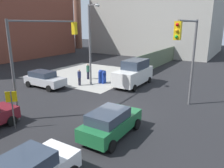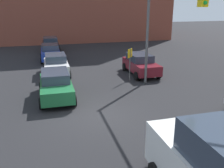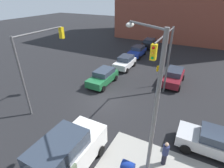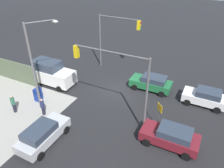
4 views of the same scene
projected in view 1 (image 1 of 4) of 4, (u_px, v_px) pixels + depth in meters
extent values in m
plane|color=black|center=(111.00, 111.00, 16.02)|extent=(120.00, 120.00, 0.00)
cube|color=#9E9B93|center=(89.00, 74.00, 27.96)|extent=(12.00, 12.00, 0.01)
cube|color=#56664C|center=(156.00, 60.00, 31.50)|extent=(18.60, 0.12, 2.40)
cube|color=#9E9B93|center=(161.00, 3.00, 47.56)|extent=(20.00, 24.00, 21.03)
cylinder|color=brown|center=(78.00, 16.00, 55.25)|extent=(1.80, 1.80, 16.38)
cylinder|color=#59595B|center=(13.00, 72.00, 13.75)|extent=(0.18, 0.18, 6.50)
cylinder|color=#59595B|center=(46.00, 21.00, 15.37)|extent=(5.99, 0.12, 0.12)
cube|color=yellow|center=(74.00, 28.00, 17.96)|extent=(0.32, 0.36, 1.00)
sphere|color=red|center=(76.00, 24.00, 18.02)|extent=(0.18, 0.18, 0.18)
sphere|color=orange|center=(76.00, 28.00, 18.11)|extent=(0.18, 0.18, 0.18)
sphere|color=green|center=(76.00, 32.00, 18.20)|extent=(0.18, 0.18, 0.18)
cylinder|color=#59595B|center=(193.00, 64.00, 16.56)|extent=(0.18, 0.18, 6.50)
cylinder|color=#59595B|center=(189.00, 21.00, 13.75)|extent=(4.81, 0.12, 0.12)
cube|color=yellow|center=(178.00, 31.00, 11.92)|extent=(0.32, 0.36, 1.00)
sphere|color=red|center=(177.00, 25.00, 11.68)|extent=(0.18, 0.18, 0.18)
sphere|color=orange|center=(177.00, 31.00, 11.77)|extent=(0.18, 0.18, 0.18)
sphere|color=green|center=(176.00, 37.00, 11.86)|extent=(0.18, 0.18, 0.18)
cylinder|color=slate|center=(90.00, 46.00, 22.16)|extent=(0.20, 0.20, 8.00)
cylinder|color=slate|center=(93.00, 5.00, 20.06)|extent=(1.43, 2.04, 0.10)
ellipsoid|color=silver|center=(97.00, 5.00, 19.04)|extent=(0.56, 0.36, 0.24)
cylinder|color=#4C4C4C|center=(13.00, 110.00, 13.10)|extent=(0.08, 0.08, 2.40)
cube|color=yellow|center=(11.00, 97.00, 12.87)|extent=(0.48, 0.48, 0.64)
cube|color=navy|center=(102.00, 78.00, 23.48)|extent=(0.56, 0.64, 1.15)
cylinder|color=navy|center=(102.00, 73.00, 23.33)|extent=(0.56, 0.64, 0.56)
cube|color=#2D3847|center=(21.00, 165.00, 7.77)|extent=(2.17, 1.58, 0.55)
cylinder|color=black|center=(42.00, 159.00, 9.83)|extent=(0.64, 0.22, 0.64)
cylinder|color=black|center=(12.00, 121.00, 13.71)|extent=(0.64, 0.22, 0.64)
cube|color=#1E6638|center=(112.00, 124.00, 12.42)|extent=(4.26, 1.80, 0.75)
cube|color=#2D3847|center=(108.00, 116.00, 11.97)|extent=(2.38, 1.58, 0.55)
cylinder|color=black|center=(112.00, 118.00, 14.16)|extent=(0.64, 0.22, 0.64)
cylinder|color=black|center=(137.00, 124.00, 13.25)|extent=(0.64, 0.22, 0.64)
cylinder|color=black|center=(83.00, 137.00, 11.79)|extent=(0.64, 0.22, 0.64)
cylinder|color=black|center=(112.00, 146.00, 10.88)|extent=(0.64, 0.22, 0.64)
cube|color=#B7BABF|center=(45.00, 81.00, 21.92)|extent=(1.80, 4.33, 0.75)
cube|color=#2D3847|center=(42.00, 74.00, 21.92)|extent=(1.58, 2.43, 0.55)
cylinder|color=black|center=(63.00, 84.00, 22.01)|extent=(0.22, 0.64, 0.64)
cylinder|color=black|center=(49.00, 89.00, 20.53)|extent=(0.22, 0.64, 0.64)
cylinder|color=black|center=(42.00, 80.00, 23.50)|extent=(0.22, 0.64, 0.64)
cylinder|color=black|center=(28.00, 84.00, 22.03)|extent=(0.22, 0.64, 0.64)
cube|color=white|center=(133.00, 76.00, 22.56)|extent=(5.40, 2.10, 1.40)
cube|color=#2D3847|center=(135.00, 64.00, 22.61)|extent=(3.02, 1.85, 0.90)
cylinder|color=black|center=(134.00, 88.00, 20.71)|extent=(0.64, 0.22, 0.64)
cylinder|color=black|center=(115.00, 85.00, 21.78)|extent=(0.64, 0.22, 0.64)
cylinder|color=black|center=(149.00, 80.00, 23.72)|extent=(0.64, 0.22, 0.64)
cylinder|color=black|center=(132.00, 77.00, 24.79)|extent=(0.64, 0.22, 0.64)
cylinder|color=navy|center=(79.00, 75.00, 22.45)|extent=(0.36, 0.36, 0.65)
sphere|color=tan|center=(79.00, 71.00, 22.34)|extent=(0.22, 0.22, 0.22)
cylinder|color=#1E1E2D|center=(80.00, 82.00, 22.65)|extent=(0.28, 0.28, 0.82)
cylinder|color=#2D664C|center=(88.00, 69.00, 25.02)|extent=(0.36, 0.36, 0.69)
sphere|color=tan|center=(88.00, 65.00, 24.89)|extent=(0.24, 0.24, 0.24)
cylinder|color=#1E1E2D|center=(88.00, 75.00, 25.23)|extent=(0.28, 0.28, 0.88)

